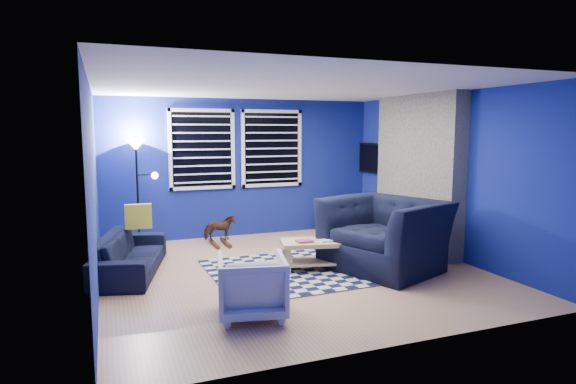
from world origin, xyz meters
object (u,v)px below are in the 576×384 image
at_px(sofa, 130,254).
at_px(cabinet, 334,217).
at_px(tv, 374,158).
at_px(rocking_horse, 220,228).
at_px(armchair_big, 385,235).
at_px(coffee_table, 313,249).
at_px(armchair_bent, 252,286).
at_px(floor_lamp, 138,160).

distance_m(sofa, cabinet, 4.16).
relative_size(tv, rocking_horse, 1.94).
bearing_deg(armchair_big, sofa, -128.77).
distance_m(tv, coffee_table, 3.17).
xyz_separation_m(sofa, armchair_big, (3.34, -1.04, 0.22)).
xyz_separation_m(sofa, armchair_bent, (1.11, -2.04, 0.06)).
xyz_separation_m(coffee_table, cabinet, (1.47, 2.29, -0.03)).
distance_m(sofa, rocking_horse, 1.90).
xyz_separation_m(tv, coffee_table, (-2.17, -2.04, -1.10)).
bearing_deg(rocking_horse, sofa, 129.16).
relative_size(armchair_big, armchair_bent, 2.12).
distance_m(sofa, floor_lamp, 1.97).
distance_m(armchair_big, armchair_bent, 2.45).
bearing_deg(cabinet, sofa, 177.19).
height_order(armchair_big, armchair_bent, armchair_big).
height_order(sofa, armchair_bent, armchair_bent).
distance_m(armchair_bent, cabinet, 4.53).
bearing_deg(floor_lamp, tv, -3.28).
relative_size(coffee_table, floor_lamp, 0.54).
distance_m(armchair_bent, rocking_horse, 3.24).
relative_size(tv, armchair_bent, 1.41).
xyz_separation_m(rocking_horse, coffee_table, (0.88, -1.90, 0.01)).
height_order(sofa, floor_lamp, floor_lamp).
relative_size(sofa, cabinet, 2.46).
bearing_deg(armchair_big, rocking_horse, -161.73).
bearing_deg(armchair_big, tv, 131.28).
distance_m(tv, rocking_horse, 3.25).
height_order(coffee_table, cabinet, cabinet).
relative_size(rocking_horse, floor_lamp, 0.29).
relative_size(rocking_horse, cabinet, 0.69).
height_order(rocking_horse, floor_lamp, floor_lamp).
bearing_deg(armchair_bent, rocking_horse, -84.83).
xyz_separation_m(armchair_bent, coffee_table, (1.27, 1.31, -0.02)).
xyz_separation_m(armchair_bent, floor_lamp, (-0.86, 3.60, 1.13)).
distance_m(armchair_big, coffee_table, 1.02).
xyz_separation_m(armchair_big, rocking_horse, (-1.84, 2.21, -0.20)).
bearing_deg(tv, sofa, -163.90).
distance_m(sofa, coffee_table, 2.49).
relative_size(sofa, rocking_horse, 3.55).
distance_m(coffee_table, cabinet, 2.73).
xyz_separation_m(sofa, floor_lamp, (0.24, 1.56, 1.19)).
height_order(tv, floor_lamp, floor_lamp).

